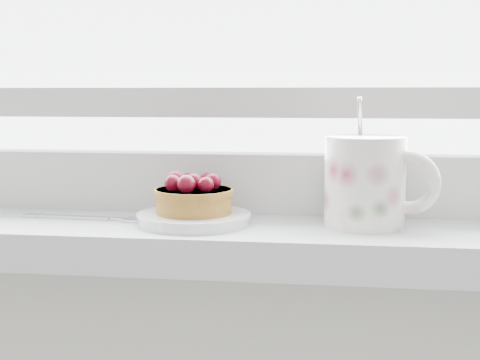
% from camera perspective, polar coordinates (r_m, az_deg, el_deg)
% --- Properties ---
extents(saucer, '(0.12, 0.12, 0.01)m').
position_cam_1_polar(saucer, '(0.73, -3.94, -3.30)').
color(saucer, white).
rests_on(saucer, windowsill).
extents(raspberry_tart, '(0.09, 0.09, 0.05)m').
position_cam_1_polar(raspberry_tart, '(0.72, -4.00, -1.37)').
color(raspberry_tart, brown).
rests_on(raspberry_tart, saucer).
extents(floral_mug, '(0.13, 0.11, 0.14)m').
position_cam_1_polar(floral_mug, '(0.72, 10.86, 0.01)').
color(floral_mug, white).
rests_on(floral_mug, windowsill).
extents(fork, '(0.18, 0.03, 0.00)m').
position_cam_1_polar(fork, '(0.77, -12.10, -3.19)').
color(fork, silver).
rests_on(fork, windowsill).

